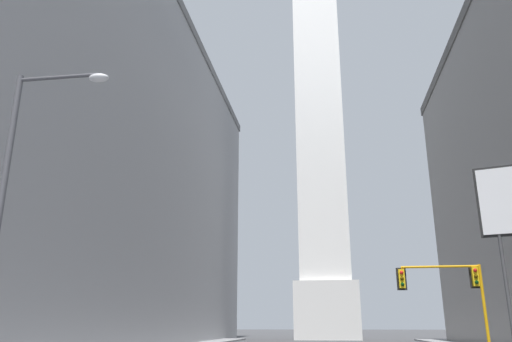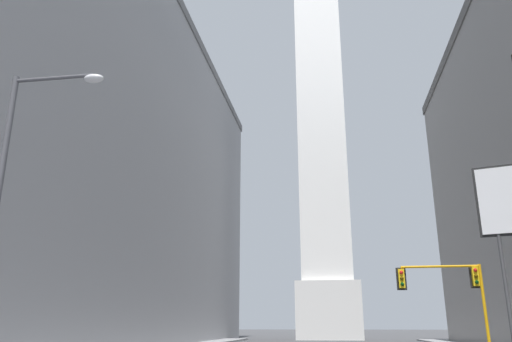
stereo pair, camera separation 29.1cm
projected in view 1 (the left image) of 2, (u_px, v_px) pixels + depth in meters
name	position (u px, v px, depth m)	size (l,w,h in m)	color
building_left	(25.00, 161.00, 41.45)	(25.57, 59.75, 29.20)	#9E9EA0
obelisk	(319.00, 104.00, 65.93)	(7.37, 7.37, 62.13)	silver
traffic_light_mid_right	(452.00, 285.00, 29.12)	(4.94, 0.51, 4.98)	orange
street_lamp	(17.00, 184.00, 14.92)	(3.11, 0.36, 9.25)	#4C4C51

